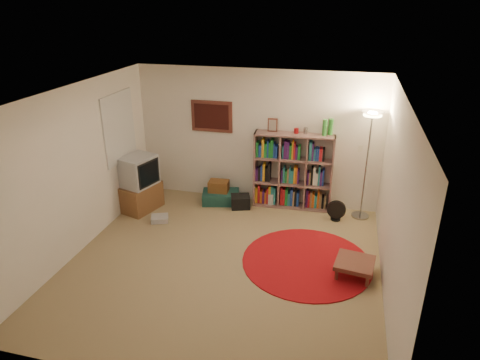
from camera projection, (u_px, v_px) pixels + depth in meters
The scene contains 12 objects.
room at pixel (219, 184), 5.89m from camera, with size 4.54×4.54×2.54m.
bookshelf at pixel (292, 171), 7.83m from camera, with size 1.43×0.47×1.70m.
floor_lamp at pixel (371, 131), 7.04m from camera, with size 0.40×0.40×1.93m.
floor_fan at pixel (336, 211), 7.47m from camera, with size 0.33×0.18×0.37m.
tv_stand at pixel (140, 184), 7.75m from camera, with size 0.68×0.82×1.03m.
dvd_box at pixel (160, 219), 7.50m from camera, with size 0.36×0.33×0.10m.
suitcase at pixel (221, 197), 8.16m from camera, with size 0.77×0.59×0.22m.
wicker_basket at pixel (219, 186), 8.10m from camera, with size 0.39×0.29×0.21m.
duffel_bag at pixel (240, 202), 7.96m from camera, with size 0.42×0.38×0.24m.
paper_towel at pixel (271, 200), 8.03m from camera, with size 0.13×0.13×0.24m.
red_rug at pixel (307, 262), 6.35m from camera, with size 1.91×1.91×0.02m.
side_table at pixel (355, 263), 5.97m from camera, with size 0.59×0.59×0.24m.
Camera 1 is at (1.54, -5.11, 3.63)m, focal length 32.00 mm.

